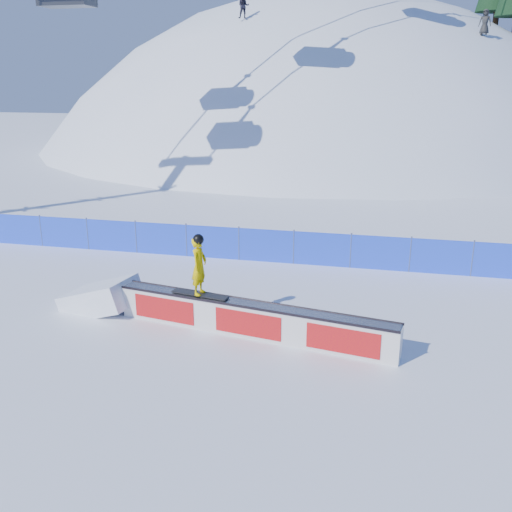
# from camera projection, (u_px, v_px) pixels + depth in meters

# --- Properties ---
(ground) EXTENTS (160.00, 160.00, 0.00)m
(ground) POSITION_uv_depth(u_px,v_px,m) (168.00, 303.00, 16.80)
(ground) COLOR white
(ground) RESTS_ON ground
(snow_hill) EXTENTS (64.00, 64.00, 64.00)m
(snow_hill) POSITION_uv_depth(u_px,v_px,m) (319.00, 313.00, 61.27)
(snow_hill) COLOR white
(snow_hill) RESTS_ON ground
(safety_fence) EXTENTS (22.05, 0.05, 1.30)m
(safety_fence) POSITION_uv_depth(u_px,v_px,m) (213.00, 242.00, 20.80)
(safety_fence) COLOR blue
(safety_fence) RESTS_ON ground
(rail_box) EXTENTS (7.52, 1.83, 0.91)m
(rail_box) POSITION_uv_depth(u_px,v_px,m) (252.00, 320.00, 14.58)
(rail_box) COLOR silver
(rail_box) RESTS_ON ground
(snow_ramp) EXTENTS (2.38, 1.72, 1.36)m
(snow_ramp) POSITION_uv_depth(u_px,v_px,m) (102.00, 308.00, 16.46)
(snow_ramp) COLOR white
(snow_ramp) RESTS_ON ground
(snowboarder) EXTENTS (1.61, 0.60, 1.66)m
(snowboarder) POSITION_uv_depth(u_px,v_px,m) (199.00, 265.00, 14.74)
(snowboarder) COLOR black
(snowboarder) RESTS_ON rail_box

